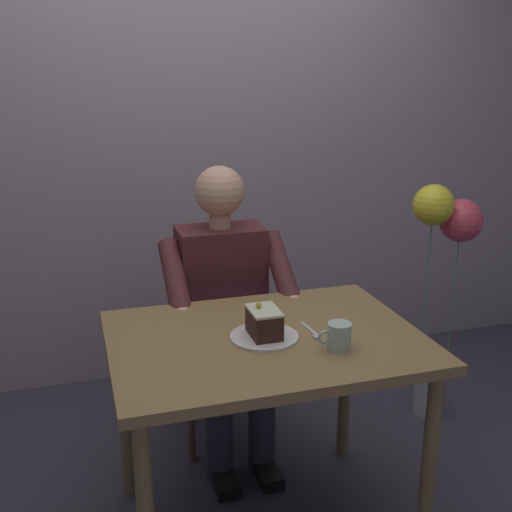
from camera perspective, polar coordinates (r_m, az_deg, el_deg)
name	(u,v)px	position (r m, az deg, el deg)	size (l,w,h in m)	color
cafe_rear_panel	(183,91)	(3.24, -6.76, 14.82)	(6.40, 0.12, 3.00)	#AC99A2
dining_table	(265,361)	(2.12, 0.87, -9.69)	(1.03, 0.76, 0.76)	olive
chair	(217,328)	(2.83, -3.63, -6.64)	(0.42, 0.42, 0.88)	brown
seated_person	(226,309)	(2.61, -2.82, -4.92)	(0.53, 0.58, 1.23)	#55252A
dessert_plate	(264,337)	(2.06, 0.75, -7.45)	(0.23, 0.23, 0.01)	white
cake_slice	(264,322)	(2.04, 0.75, -6.12)	(0.09, 0.14, 0.11)	#3B1E18
coffee_cup	(339,336)	(1.99, 7.62, -7.29)	(0.11, 0.08, 0.09)	silver
dessert_spoon	(313,333)	(2.10, 5.27, -7.04)	(0.03, 0.14, 0.01)	silver
balloon_display	(444,251)	(2.91, 16.95, 0.47)	(0.34, 0.19, 1.13)	#B2C1C6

